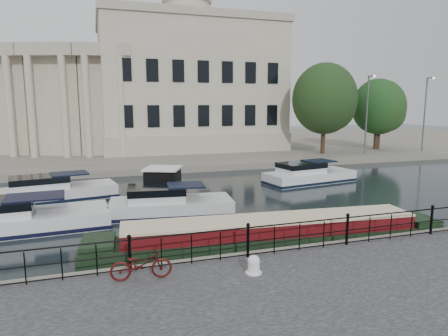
{
  "coord_description": "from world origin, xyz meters",
  "views": [
    {
      "loc": [
        -4.84,
        -14.56,
        5.83
      ],
      "look_at": [
        0.5,
        2.0,
        3.0
      ],
      "focal_mm": 32.0,
      "sensor_mm": 36.0,
      "label": 1
    }
  ],
  "objects_px": {
    "harbour_hut": "(163,187)",
    "bicycle": "(141,264)",
    "narrowboat": "(272,237)",
    "mooring_bollard": "(254,265)"
  },
  "relations": [
    {
      "from": "harbour_hut",
      "to": "bicycle",
      "type": "bearing_deg",
      "value": -78.5
    },
    {
      "from": "bicycle",
      "to": "harbour_hut",
      "type": "height_order",
      "value": "harbour_hut"
    },
    {
      "from": "harbour_hut",
      "to": "narrowboat",
      "type": "bearing_deg",
      "value": -46.52
    },
    {
      "from": "mooring_bollard",
      "to": "harbour_hut",
      "type": "bearing_deg",
      "value": 94.08
    },
    {
      "from": "mooring_bollard",
      "to": "harbour_hut",
      "type": "xyz_separation_m",
      "value": [
        -0.86,
        12.1,
        0.13
      ]
    },
    {
      "from": "bicycle",
      "to": "narrowboat",
      "type": "xyz_separation_m",
      "value": [
        5.61,
        2.8,
        -0.67
      ]
    },
    {
      "from": "bicycle",
      "to": "harbour_hut",
      "type": "xyz_separation_m",
      "value": [
        2.54,
        11.48,
        -0.08
      ]
    },
    {
      "from": "bicycle",
      "to": "narrowboat",
      "type": "distance_m",
      "value": 6.31
    },
    {
      "from": "mooring_bollard",
      "to": "narrowboat",
      "type": "height_order",
      "value": "narrowboat"
    },
    {
      "from": "bicycle",
      "to": "mooring_bollard",
      "type": "height_order",
      "value": "bicycle"
    }
  ]
}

